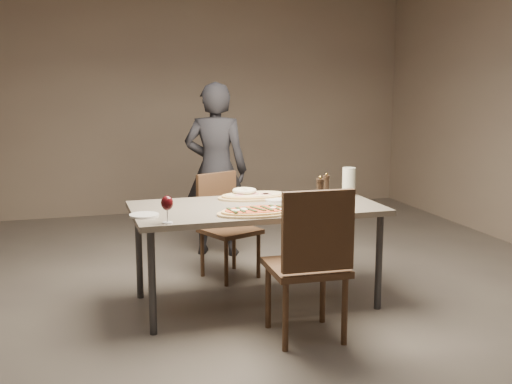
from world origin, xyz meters
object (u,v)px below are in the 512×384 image
object	(u,v)px
ham_pizza	(255,196)
bread_basket	(244,192)
chair_far	(224,219)
pepper_mill_left	(326,187)
zucchini_pizza	(258,211)
diner	(216,170)
carafe	(349,181)
dining_table	(256,213)
chair_near	(311,257)

from	to	relation	value
ham_pizza	bread_basket	distance (m)	0.09
bread_basket	chair_far	bearing A→B (deg)	98.76
bread_basket	pepper_mill_left	distance (m)	0.64
chair_far	zucchini_pizza	bearing A→B (deg)	66.56
diner	chair_far	bearing A→B (deg)	105.94
zucchini_pizza	bread_basket	size ratio (longest dim) A/B	3.09
zucchini_pizza	carafe	xyz separation A→B (m)	(0.90, 0.48, 0.09)
dining_table	chair_near	xyz separation A→B (m)	(0.13, -0.78, -0.13)
pepper_mill_left	carafe	size ratio (longest dim) A/B	0.96
zucchini_pizza	diner	bearing A→B (deg)	82.80
ham_pizza	chair_near	distance (m)	1.08
ham_pizza	chair_near	size ratio (longest dim) A/B	0.58
chair_far	diner	size ratio (longest dim) A/B	0.54
carafe	chair_near	size ratio (longest dim) A/B	0.22
dining_table	bread_basket	world-z (taller)	bread_basket
dining_table	chair_near	distance (m)	0.80
chair_near	chair_far	distance (m)	1.53
diner	ham_pizza	bearing A→B (deg)	115.62
diner	zucchini_pizza	bearing A→B (deg)	110.09
zucchini_pizza	chair_far	world-z (taller)	chair_far
zucchini_pizza	chair_far	xyz separation A→B (m)	(0.01, 1.02, -0.28)
chair_near	diner	distance (m)	2.21
zucchini_pizza	chair_near	world-z (taller)	chair_near
bread_basket	chair_near	xyz separation A→B (m)	(0.12, -1.11, -0.22)
diner	dining_table	bearing A→B (deg)	112.27
ham_pizza	chair_far	bearing A→B (deg)	126.40
carafe	diner	distance (m)	1.46
carafe	dining_table	bearing A→B (deg)	-166.66
chair_near	chair_far	xyz separation A→B (m)	(-0.19, 1.52, -0.08)
zucchini_pizza	diner	world-z (taller)	diner
zucchini_pizza	carafe	world-z (taller)	carafe
diner	bread_basket	bearing A→B (deg)	112.15
dining_table	pepper_mill_left	distance (m)	0.59
zucchini_pizza	diner	xyz separation A→B (m)	(0.10, 1.70, 0.05)
ham_pizza	carafe	bearing A→B (deg)	14.35
carafe	diner	xyz separation A→B (m)	(-0.80, 1.22, -0.04)
zucchini_pizza	bread_basket	bearing A→B (deg)	79.18
bread_basket	carafe	distance (m)	0.84
carafe	diner	size ratio (longest dim) A/B	0.13
dining_table	chair_far	world-z (taller)	chair_far
pepper_mill_left	dining_table	bearing A→B (deg)	-175.68
ham_pizza	zucchini_pizza	bearing A→B (deg)	-83.73
ham_pizza	chair_near	xyz separation A→B (m)	(0.06, -1.06, -0.20)
chair_far	pepper_mill_left	bearing A→B (deg)	109.20
bread_basket	diner	world-z (taller)	diner
ham_pizza	bread_basket	bearing A→B (deg)	163.19
ham_pizza	pepper_mill_left	bearing A→B (deg)	-4.76
zucchini_pizza	chair_near	xyz separation A→B (m)	(0.20, -0.50, -0.20)
bread_basket	dining_table	bearing A→B (deg)	-90.84
zucchini_pizza	ham_pizza	world-z (taller)	zucchini_pizza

